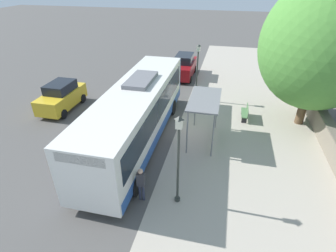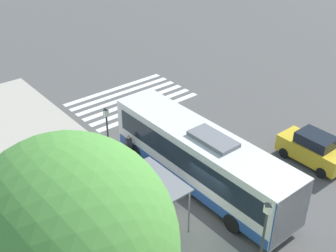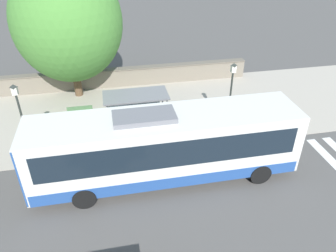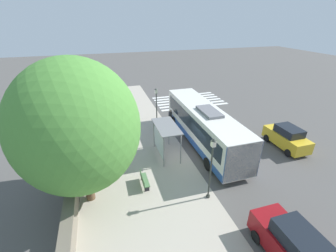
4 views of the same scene
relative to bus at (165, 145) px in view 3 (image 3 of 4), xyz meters
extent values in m
plane|color=#514F4C|center=(-1.95, -1.91, -1.83)|extent=(120.00, 120.00, 0.00)
cube|color=#ADA393|center=(-6.45, -1.91, -1.82)|extent=(9.00, 44.00, 0.02)
cube|color=slate|center=(-10.50, -1.91, -1.20)|extent=(0.50, 20.00, 1.26)
cube|color=#685F52|center=(-10.50, -1.91, -0.53)|extent=(0.60, 20.00, 0.08)
cube|color=silver|center=(0.00, 0.02, 0.05)|extent=(2.58, 11.90, 2.85)
cube|color=black|center=(0.00, 0.02, 0.42)|extent=(2.62, 10.94, 1.26)
cube|color=#264C93|center=(0.00, 0.02, -1.09)|extent=(2.62, 11.66, 0.57)
cube|color=#264C93|center=(0.00, -5.90, 0.05)|extent=(2.62, 0.06, 2.74)
cube|color=black|center=(0.00, 5.93, 1.19)|extent=(1.94, 0.08, 0.40)
cube|color=slate|center=(0.00, -0.87, 1.58)|extent=(1.29, 2.62, 0.22)
cylinder|color=black|center=(-1.21, 4.18, -1.33)|extent=(0.30, 1.00, 1.00)
cylinder|color=black|center=(1.21, 4.18, -1.33)|extent=(0.30, 1.00, 1.00)
cylinder|color=black|center=(-1.21, -3.67, -1.33)|extent=(0.30, 1.00, 1.00)
cylinder|color=black|center=(1.21, -3.67, -1.33)|extent=(0.30, 1.00, 1.00)
cylinder|color=slate|center=(-2.93, -2.40, -0.54)|extent=(0.08, 0.08, 2.57)
cylinder|color=slate|center=(-2.93, 0.67, -0.54)|extent=(0.08, 0.08, 2.57)
cylinder|color=slate|center=(-4.26, -2.40, -0.54)|extent=(0.08, 0.08, 2.57)
cylinder|color=slate|center=(-4.26, 0.67, -0.54)|extent=(0.08, 0.08, 2.57)
cube|color=slate|center=(-3.59, -0.86, 0.78)|extent=(1.64, 3.37, 0.08)
cube|color=silver|center=(-4.24, -0.86, -0.41)|extent=(0.03, 2.76, 2.06)
cylinder|color=#2D3347|center=(-1.69, 4.44, -1.42)|extent=(0.12, 0.12, 0.81)
cylinder|color=#2D3347|center=(-1.53, 4.44, -1.42)|extent=(0.12, 0.12, 0.81)
cube|color=#333338|center=(-1.61, 4.44, -0.69)|extent=(0.34, 0.22, 0.65)
sphere|color=tan|center=(-1.61, 4.44, -0.25)|extent=(0.22, 0.22, 0.22)
cube|color=#4C7247|center=(-6.05, -4.03, -1.38)|extent=(0.40, 1.50, 0.06)
cube|color=#4C7247|center=(-6.22, -4.03, -1.15)|extent=(0.04, 1.50, 0.40)
cube|color=black|center=(-6.05, -4.63, -1.60)|extent=(0.32, 0.06, 0.45)
cube|color=black|center=(-6.05, -3.43, -1.60)|extent=(0.32, 0.06, 0.45)
cylinder|color=#2D332D|center=(-3.12, 4.17, -1.75)|extent=(0.24, 0.24, 0.16)
cylinder|color=#2D332D|center=(-3.12, 4.17, 0.01)|extent=(0.10, 0.10, 3.68)
cube|color=silver|center=(-3.12, 4.17, 2.03)|extent=(0.24, 0.24, 0.35)
pyramid|color=#2D332D|center=(-3.12, 4.17, 2.27)|extent=(0.28, 0.28, 0.14)
cylinder|color=#2D332D|center=(-2.47, -6.29, -1.75)|extent=(0.24, 0.24, 0.16)
cylinder|color=#2D332D|center=(-2.47, -6.29, 0.05)|extent=(0.10, 0.10, 3.75)
cube|color=silver|center=(-2.47, -6.29, 2.10)|extent=(0.24, 0.24, 0.35)
pyramid|color=#2D332D|center=(-2.47, -6.29, 2.34)|extent=(0.28, 0.28, 0.14)
cylinder|color=brown|center=(-9.55, -4.25, -0.25)|extent=(0.52, 0.52, 3.15)
ellipsoid|color=#4C8C38|center=(-9.55, -4.25, 3.17)|extent=(6.72, 6.72, 7.39)
camera|label=1|loc=(-4.56, 12.19, 6.74)|focal=28.00mm
camera|label=2|loc=(-13.10, -13.25, 12.96)|focal=45.00mm
camera|label=3|loc=(11.64, -2.19, 8.50)|focal=35.00mm
camera|label=4|loc=(-8.02, -15.84, 8.49)|focal=24.00mm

